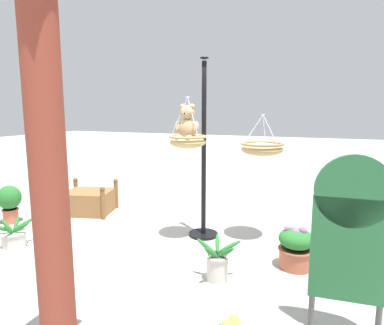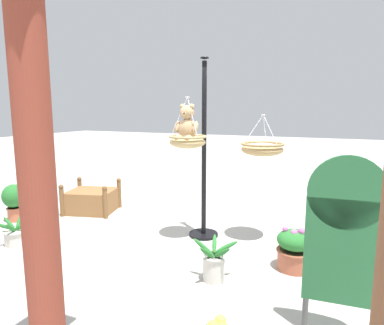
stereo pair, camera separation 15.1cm
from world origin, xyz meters
The scene contains 14 objects.
ground_plane centered at (0.00, 0.00, 0.00)m, with size 40.00×40.00×0.00m, color #ADAAA3.
display_pole_central centered at (-0.11, -0.09, 0.84)m, with size 0.44×0.44×2.64m.
hanging_basket_with_teddy centered at (0.04, 0.16, 1.47)m, with size 0.54×0.54×0.72m.
teddy_bear centered at (0.04, 0.18, 1.69)m, with size 0.36×0.33×0.52m.
hanging_basket_left_high centered at (-0.93, -0.23, 1.37)m, with size 0.61×0.61×0.58m.
greenhouse_pillar_far_back centered at (-0.22, 2.95, 1.47)m, with size 0.43×0.43×3.04m.
wooden_planter_box centered at (2.28, -0.36, 0.23)m, with size 1.06×0.98×0.59m.
potted_plant_fern_front centered at (3.13, 0.60, 0.37)m, with size 0.38×0.38×0.64m.
potted_plant_flowering_red centered at (-0.72, 1.11, 0.20)m, with size 0.51×0.52×0.47m.
potted_plant_tall_leafy centered at (-2.16, -0.90, 0.44)m, with size 0.35×0.35×0.83m.
potted_plant_bushy_green centered at (-2.38, -1.85, 0.37)m, with size 0.36×0.36×0.80m.
potted_plant_small_succulent centered at (-1.51, 0.47, 0.26)m, with size 0.42×0.42×0.54m.
potted_plant_broad_leaf centered at (2.21, 1.31, 0.15)m, with size 0.54×0.51×0.39m.
display_sign_board centered at (-2.01, 1.56, 0.92)m, with size 0.61×0.10×1.55m.
Camera 1 is at (-1.80, 4.47, 1.90)m, focal length 31.14 mm.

